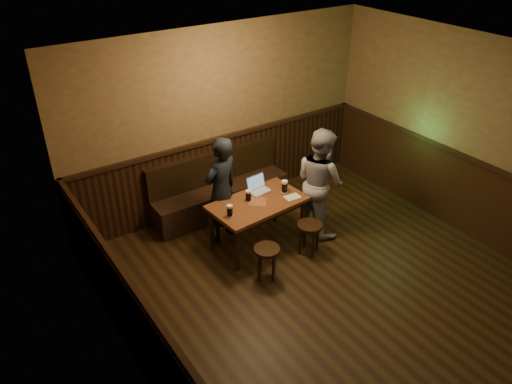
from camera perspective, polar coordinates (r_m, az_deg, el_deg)
The scene contains 12 objects.
room at distance 5.67m, azimuth 10.69°, elevation -2.54°, with size 5.04×6.04×2.84m.
bench at distance 7.73m, azimuth -4.16°, elevation -0.20°, with size 2.20×0.50×0.95m.
pub_table at distance 6.81m, azimuth 0.19°, elevation -1.77°, with size 1.35×0.84×0.70m.
stool_left at distance 6.35m, azimuth 1.25°, elevation -7.11°, with size 0.36×0.36×0.46m.
stool_right at distance 6.81m, azimuth 6.13°, elevation -4.34°, with size 0.41×0.41×0.46m.
pint_left at distance 6.44m, azimuth -3.02°, elevation -2.13°, with size 0.10×0.10×0.16m.
pint_mid at distance 6.75m, azimuth -0.88°, elevation -0.42°, with size 0.10×0.10×0.16m.
pint_right at distance 6.96m, azimuth 3.28°, elevation 0.65°, with size 0.11×0.11×0.18m.
laptop at distance 6.99m, azimuth 0.25°, elevation 0.56°, with size 0.32×0.27×0.22m.
menu at distance 6.89m, azimuth 4.17°, elevation -0.56°, with size 0.22×0.15×0.00m, color silver.
person_suit at distance 6.88m, azimuth -3.99°, elevation 0.23°, with size 0.57×0.38×1.57m, color black.
person_grey at distance 7.11m, azimuth 7.30°, elevation 1.23°, with size 0.77×0.60×1.59m, color gray.
Camera 1 is at (-3.49, -3.07, 4.22)m, focal length 35.00 mm.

